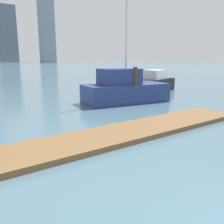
# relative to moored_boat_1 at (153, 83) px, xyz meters

# --- Properties ---
(floating_dock) EXTENTS (11.40, 2.00, 0.18)m
(floating_dock) POSITION_rel_moored_boat_1_xyz_m (-9.33, -7.92, -0.58)
(floating_dock) COLOR brown
(floating_dock) RESTS_ON ground_plane
(dock_piling_1) EXTENTS (0.25, 0.25, 2.24)m
(dock_piling_1) POSITION_rel_moored_boat_1_xyz_m (-5.12, -3.55, 0.45)
(dock_piling_1) COLOR #473826
(dock_piling_1) RESTS_ON ground_plane
(moored_boat_1) EXTENTS (5.07, 2.66, 1.79)m
(moored_boat_1) POSITION_rel_moored_boat_1_xyz_m (0.00, 0.00, 0.00)
(moored_boat_1) COLOR black
(moored_boat_1) RESTS_ON ground_plane
(moored_boat_3) EXTENTS (5.61, 3.01, 8.26)m
(moored_boat_3) POSITION_rel_moored_boat_1_xyz_m (-5.24, -2.67, 0.17)
(moored_boat_3) COLOR navy
(moored_boat_3) RESTS_ON ground_plane
(skyline_tower_4) EXTENTS (12.32, 6.49, 36.76)m
(skyline_tower_4) POSITION_rel_moored_boat_1_xyz_m (28.19, 162.87, 17.70)
(skyline_tower_4) COLOR slate
(skyline_tower_4) RESTS_ON ground_plane
(skyline_tower_5) EXTENTS (9.56, 6.75, 55.53)m
(skyline_tower_5) POSITION_rel_moored_boat_1_xyz_m (48.36, 143.43, 27.09)
(skyline_tower_5) COLOR gray
(skyline_tower_5) RESTS_ON ground_plane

